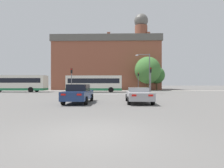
{
  "coord_description": "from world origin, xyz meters",
  "views": [
    {
      "loc": [
        0.75,
        -5.41,
        1.55
      ],
      "look_at": [
        -0.1,
        28.38,
        1.59
      ],
      "focal_mm": 28.0,
      "sensor_mm": 36.0,
      "label": 1
    }
  ],
  "objects_px": {
    "car_saloon_left": "(79,93)",
    "car_roadster_right": "(138,95)",
    "bus_crossing_lead": "(94,83)",
    "traffic_light_near_right": "(151,76)",
    "traffic_light_near_left": "(71,77)",
    "street_lamp_junction": "(147,69)",
    "bus_crossing_trailing": "(15,83)",
    "traffic_light_far_right": "(138,79)",
    "pedestrian_waiting": "(103,86)"
  },
  "relations": [
    {
      "from": "bus_crossing_trailing",
      "to": "pedestrian_waiting",
      "type": "relative_size",
      "value": 6.97
    },
    {
      "from": "bus_crossing_lead",
      "to": "traffic_light_near_left",
      "type": "xyz_separation_m",
      "value": [
        -2.89,
        -6.03,
        1.04
      ]
    },
    {
      "from": "car_roadster_right",
      "to": "traffic_light_far_right",
      "type": "height_order",
      "value": "traffic_light_far_right"
    },
    {
      "from": "bus_crossing_trailing",
      "to": "traffic_light_far_right",
      "type": "height_order",
      "value": "traffic_light_far_right"
    },
    {
      "from": "bus_crossing_trailing",
      "to": "pedestrian_waiting",
      "type": "height_order",
      "value": "bus_crossing_trailing"
    },
    {
      "from": "car_saloon_left",
      "to": "pedestrian_waiting",
      "type": "xyz_separation_m",
      "value": [
        -0.13,
        28.11,
        0.28
      ]
    },
    {
      "from": "street_lamp_junction",
      "to": "car_roadster_right",
      "type": "bearing_deg",
      "value": -102.43
    },
    {
      "from": "car_roadster_right",
      "to": "street_lamp_junction",
      "type": "xyz_separation_m",
      "value": [
        3.31,
        15.03,
        3.52
      ]
    },
    {
      "from": "bus_crossing_trailing",
      "to": "traffic_light_near_right",
      "type": "xyz_separation_m",
      "value": [
        25.55,
        -6.27,
        1.05
      ]
    },
    {
      "from": "car_saloon_left",
      "to": "bus_crossing_lead",
      "type": "xyz_separation_m",
      "value": [
        -1.15,
        19.21,
        0.93
      ]
    },
    {
      "from": "car_saloon_left",
      "to": "car_roadster_right",
      "type": "distance_m",
      "value": 4.99
    },
    {
      "from": "traffic_light_near_left",
      "to": "street_lamp_junction",
      "type": "bearing_deg",
      "value": 9.3
    },
    {
      "from": "traffic_light_near_right",
      "to": "car_saloon_left",
      "type": "bearing_deg",
      "value": -122.95
    },
    {
      "from": "bus_crossing_trailing",
      "to": "street_lamp_junction",
      "type": "relative_size",
      "value": 1.86
    },
    {
      "from": "bus_crossing_lead",
      "to": "traffic_light_near_left",
      "type": "bearing_deg",
      "value": 154.36
    },
    {
      "from": "bus_crossing_trailing",
      "to": "traffic_light_near_left",
      "type": "distance_m",
      "value": 14.44
    },
    {
      "from": "car_saloon_left",
      "to": "traffic_light_far_right",
      "type": "bearing_deg",
      "value": 73.07
    },
    {
      "from": "traffic_light_near_left",
      "to": "traffic_light_far_right",
      "type": "distance_m",
      "value": 18.46
    },
    {
      "from": "traffic_light_far_right",
      "to": "street_lamp_junction",
      "type": "relative_size",
      "value": 0.64
    },
    {
      "from": "street_lamp_junction",
      "to": "traffic_light_near_left",
      "type": "bearing_deg",
      "value": -170.7
    },
    {
      "from": "car_roadster_right",
      "to": "traffic_light_far_right",
      "type": "bearing_deg",
      "value": 83.53
    },
    {
      "from": "car_saloon_left",
      "to": "car_roadster_right",
      "type": "xyz_separation_m",
      "value": [
        4.99,
        0.18,
        -0.12
      ]
    },
    {
      "from": "bus_crossing_lead",
      "to": "traffic_light_near_right",
      "type": "distance_m",
      "value": 11.47
    },
    {
      "from": "traffic_light_near_right",
      "to": "bus_crossing_trailing",
      "type": "bearing_deg",
      "value": 166.21
    },
    {
      "from": "bus_crossing_lead",
      "to": "traffic_light_near_right",
      "type": "height_order",
      "value": "traffic_light_near_right"
    },
    {
      "from": "car_saloon_left",
      "to": "traffic_light_far_right",
      "type": "xyz_separation_m",
      "value": [
        8.33,
        26.9,
        2.11
      ]
    },
    {
      "from": "street_lamp_junction",
      "to": "traffic_light_far_right",
      "type": "bearing_deg",
      "value": 89.88
    },
    {
      "from": "car_roadster_right",
      "to": "traffic_light_near_left",
      "type": "xyz_separation_m",
      "value": [
        -9.03,
        13.01,
        2.09
      ]
    },
    {
      "from": "car_roadster_right",
      "to": "street_lamp_junction",
      "type": "height_order",
      "value": "street_lamp_junction"
    },
    {
      "from": "bus_crossing_trailing",
      "to": "bus_crossing_lead",
      "type": "bearing_deg",
      "value": -90.99
    },
    {
      "from": "car_roadster_right",
      "to": "traffic_light_far_right",
      "type": "relative_size",
      "value": 1.12
    },
    {
      "from": "pedestrian_waiting",
      "to": "car_saloon_left",
      "type": "bearing_deg",
      "value": -172.28
    },
    {
      "from": "traffic_light_near_right",
      "to": "traffic_light_near_left",
      "type": "height_order",
      "value": "traffic_light_near_right"
    },
    {
      "from": "traffic_light_near_right",
      "to": "traffic_light_far_right",
      "type": "bearing_deg",
      "value": 90.99
    },
    {
      "from": "bus_crossing_trailing",
      "to": "traffic_light_near_left",
      "type": "bearing_deg",
      "value": -115.93
    },
    {
      "from": "bus_crossing_lead",
      "to": "street_lamp_junction",
      "type": "xyz_separation_m",
      "value": [
        9.45,
        -4.01,
        2.47
      ]
    },
    {
      "from": "bus_crossing_lead",
      "to": "traffic_light_near_left",
      "type": "distance_m",
      "value": 6.76
    },
    {
      "from": "traffic_light_near_right",
      "to": "traffic_light_near_left",
      "type": "relative_size",
      "value": 1.02
    },
    {
      "from": "car_roadster_right",
      "to": "car_saloon_left",
      "type": "bearing_deg",
      "value": -177.33
    },
    {
      "from": "bus_crossing_trailing",
      "to": "street_lamp_junction",
      "type": "xyz_separation_m",
      "value": [
        25.29,
        -4.28,
        2.41
      ]
    },
    {
      "from": "traffic_light_far_right",
      "to": "traffic_light_near_right",
      "type": "bearing_deg",
      "value": -89.01
    },
    {
      "from": "traffic_light_far_right",
      "to": "pedestrian_waiting",
      "type": "relative_size",
      "value": 2.41
    },
    {
      "from": "car_saloon_left",
      "to": "street_lamp_junction",
      "type": "bearing_deg",
      "value": 61.64
    },
    {
      "from": "traffic_light_near_left",
      "to": "pedestrian_waiting",
      "type": "xyz_separation_m",
      "value": [
        3.91,
        14.93,
        -1.69
      ]
    },
    {
      "from": "bus_crossing_lead",
      "to": "traffic_light_near_right",
      "type": "bearing_deg",
      "value": -121.71
    },
    {
      "from": "car_roadster_right",
      "to": "traffic_light_near_left",
      "type": "relative_size",
      "value": 1.19
    },
    {
      "from": "bus_crossing_lead",
      "to": "pedestrian_waiting",
      "type": "bearing_deg",
      "value": -6.5
    },
    {
      "from": "car_saloon_left",
      "to": "car_roadster_right",
      "type": "height_order",
      "value": "car_saloon_left"
    },
    {
      "from": "car_roadster_right",
      "to": "bus_crossing_lead",
      "type": "bearing_deg",
      "value": 108.51
    },
    {
      "from": "bus_crossing_trailing",
      "to": "traffic_light_near_left",
      "type": "height_order",
      "value": "traffic_light_near_left"
    }
  ]
}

